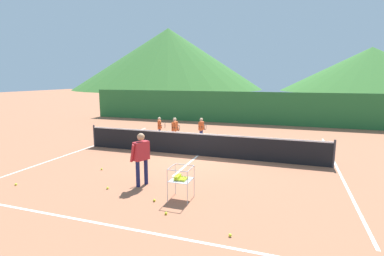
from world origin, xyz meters
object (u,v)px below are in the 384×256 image
object	(u,v)px
tennis_ball_6	(16,184)
student_0	(160,126)
tennis_ball_0	(166,213)
tennis_ball_3	(154,200)
student_2	(201,127)
tennis_net	(198,144)
tennis_ball_2	(102,169)
ball_cart	(180,178)
tennis_ball_5	(108,188)
student_1	(175,128)
tennis_ball_4	(230,235)
instructor	(141,154)

from	to	relation	value
tennis_ball_6	student_0	bearing A→B (deg)	79.66
tennis_ball_0	tennis_ball_3	bearing A→B (deg)	135.57
tennis_ball_0	tennis_ball_3	distance (m)	0.84
student_2	tennis_ball_6	distance (m)	8.62
tennis_net	tennis_ball_2	world-z (taller)	tennis_net
student_2	tennis_ball_3	bearing A→B (deg)	-82.56
student_0	student_2	bearing A→B (deg)	8.94
ball_cart	tennis_ball_5	size ratio (longest dim) A/B	13.22
tennis_ball_5	ball_cart	bearing A→B (deg)	0.75
tennis_net	student_1	world-z (taller)	student_1
tennis_net	student_0	distance (m)	3.72
student_1	tennis_ball_6	bearing A→B (deg)	-109.59
tennis_ball_5	tennis_ball_3	bearing A→B (deg)	-11.64
student_2	tennis_ball_0	world-z (taller)	student_2
student_1	tennis_ball_4	distance (m)	8.86
student_2	tennis_ball_5	size ratio (longest dim) A/B	18.16
tennis_ball_0	student_1	bearing A→B (deg)	110.43
student_2	tennis_ball_4	distance (m)	9.20
tennis_ball_5	student_0	bearing A→B (deg)	102.22
instructor	student_0	distance (m)	6.61
student_2	tennis_ball_2	xyz separation A→B (m)	(-2.00, -5.68, -0.71)
student_1	tennis_ball_6	world-z (taller)	student_1
student_2	ball_cart	bearing A→B (deg)	-77.49
tennis_net	tennis_ball_5	world-z (taller)	tennis_net
student_1	tennis_ball_0	distance (m)	7.71
instructor	student_0	world-z (taller)	instructor
instructor	student_1	distance (m)	5.76
student_2	tennis_ball_0	size ratio (longest dim) A/B	18.16
instructor	tennis_ball_2	size ratio (longest dim) A/B	23.95
student_2	tennis_ball_6	bearing A→B (deg)	-114.49
tennis_ball_3	tennis_ball_4	bearing A→B (deg)	-25.33
ball_cart	tennis_ball_6	distance (m)	5.22
tennis_ball_4	tennis_ball_3	bearing A→B (deg)	154.67
student_1	student_0	bearing A→B (deg)	152.96
student_1	tennis_net	bearing A→B (deg)	-45.42
tennis_ball_4	tennis_ball_6	size ratio (longest dim) A/B	1.00
tennis_ball_4	tennis_ball_5	bearing A→B (deg)	160.27
student_0	tennis_ball_3	xyz separation A→B (m)	(3.18, -7.17, -0.70)
tennis_ball_3	student_0	bearing A→B (deg)	113.91
student_0	tennis_ball_4	distance (m)	9.90
tennis_ball_3	instructor	bearing A→B (deg)	132.28
student_1	tennis_ball_2	distance (m)	4.92
student_2	tennis_ball_0	bearing A→B (deg)	-78.97
tennis_ball_5	tennis_ball_6	size ratio (longest dim) A/B	1.00
instructor	tennis_ball_6	bearing A→B (deg)	-160.76
tennis_ball_3	tennis_ball_4	size ratio (longest dim) A/B	1.00
student_1	tennis_ball_6	distance (m)	7.37
tennis_ball_0	tennis_ball_6	xyz separation A→B (m)	(-5.14, 0.29, 0.00)
student_1	tennis_ball_3	xyz separation A→B (m)	(2.08, -6.61, -0.76)
tennis_ball_5	tennis_ball_2	bearing A→B (deg)	130.80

